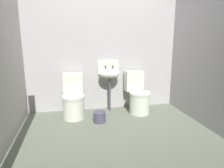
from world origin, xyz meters
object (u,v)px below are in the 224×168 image
(toilet_right, at_px, (138,96))
(bucket, at_px, (100,117))
(toilet_left, at_px, (73,100))
(sink, at_px, (109,73))

(toilet_right, height_order, bucket, toilet_right)
(toilet_left, height_order, toilet_right, same)
(toilet_left, bearing_deg, sink, -162.99)
(toilet_left, relative_size, sink, 0.79)
(toilet_left, height_order, sink, sink)
(toilet_left, xyz_separation_m, sink, (0.71, 0.19, 0.43))
(toilet_left, distance_m, bucket, 0.60)
(toilet_left, xyz_separation_m, bucket, (0.43, -0.35, -0.23))
(sink, distance_m, bucket, 0.90)
(toilet_left, bearing_deg, toilet_right, -177.89)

